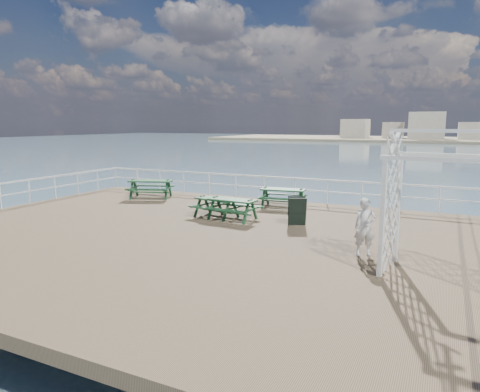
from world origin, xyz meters
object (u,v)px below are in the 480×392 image
Objects in this scene: picnic_table_b at (283,194)px; person at (365,227)px; picnic_table_a at (151,185)px; picnic_table_d at (216,203)px; trellis_arbor at (448,214)px; picnic_table_c at (232,205)px.

person reaches higher than picnic_table_b.
picnic_table_a is at bearing 131.31° from person.
trellis_arbor is (7.77, -3.47, 0.98)m from picnic_table_d.
trellis_arbor is (6.15, -6.31, 0.92)m from picnic_table_b.
picnic_table_b is at bearing -16.71° from picnic_table_a.
picnic_table_a is 1.31× the size of picnic_table_c.
picnic_table_b is 3.08m from picnic_table_c.
picnic_table_d is at bearing 175.75° from picnic_table_c.
trellis_arbor is at bearing -51.14° from person.
trellis_arbor is at bearing -13.38° from picnic_table_d.
picnic_table_d is 8.57m from trellis_arbor.
picnic_table_d is 1.20× the size of person.
trellis_arbor is (12.54, -5.77, 0.88)m from picnic_table_a.
picnic_table_d is at bearing -126.98° from picnic_table_b.
person is at bearing -21.09° from picnic_table_c.
trellis_arbor reaches higher than picnic_table_c.
picnic_table_d is (-0.73, 0.11, -0.04)m from picnic_table_c.
person is at bearing -12.48° from picnic_table_d.
person is (5.85, -2.51, 0.26)m from picnic_table_d.
picnic_table_d is at bearing 132.43° from person.
trellis_arbor reaches higher than picnic_table_d.
person reaches higher than picnic_table_c.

